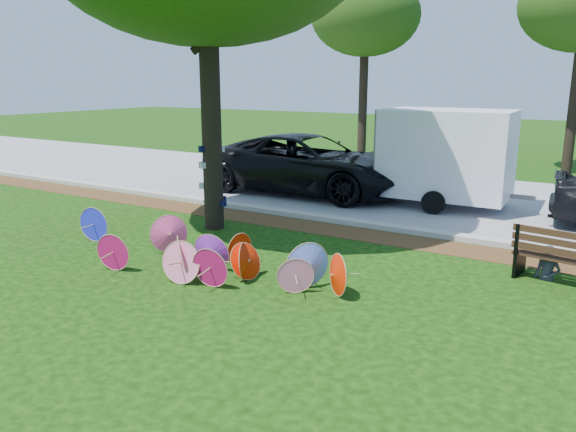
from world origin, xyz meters
name	(u,v)px	position (x,y,z in m)	size (l,w,h in m)	color
ground	(197,291)	(0.00, 0.00, 0.00)	(90.00, 90.00, 0.00)	black
mulch_strip	(326,229)	(0.00, 4.50, 0.01)	(90.00, 1.00, 0.01)	#472D16
curb	(340,220)	(0.00, 5.20, 0.06)	(90.00, 0.30, 0.12)	#B7B5AD
street	(401,193)	(0.00, 9.35, 0.01)	(90.00, 8.00, 0.01)	gray
parasol_pile	(209,254)	(-0.39, 0.78, 0.36)	(6.38, 1.78, 0.78)	#6288EC
black_van	(308,164)	(-2.42, 7.96, 0.87)	(2.88, 6.24, 1.73)	black
cargo_trailer	(447,153)	(1.60, 8.26, 1.43)	(3.23, 2.05, 2.86)	white
park_bench	(572,257)	(5.10, 3.48, 0.47)	(1.82, 0.69, 0.95)	black
person_left	(550,247)	(4.75, 3.53, 0.58)	(0.42, 0.28, 1.15)	#38394C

